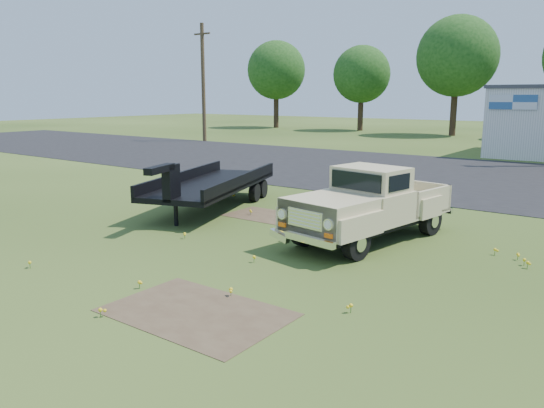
{
  "coord_description": "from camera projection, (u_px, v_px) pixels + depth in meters",
  "views": [
    {
      "loc": [
        7.43,
        -8.93,
        3.55
      ],
      "look_at": [
        0.12,
        1.0,
        1.02
      ],
      "focal_mm": 35.0,
      "sensor_mm": 36.0,
      "label": 1
    }
  ],
  "objects": [
    {
      "name": "treeline_c",
      "position": [
        457.0,
        56.0,
        46.49
      ],
      "size": [
        7.04,
        7.04,
        10.47
      ],
      "color": "#352418",
      "rests_on": "ground"
    },
    {
      "name": "vintage_pickup_truck",
      "position": [
        370.0,
        204.0,
        13.1
      ],
      "size": [
        2.83,
        5.37,
        1.85
      ],
      "primitive_type": null,
      "rotation": [
        0.0,
        0.0,
        -0.17
      ],
      "color": "#C5B584",
      "rests_on": "ground"
    },
    {
      "name": "asphalt_lot",
      "position": [
        453.0,
        176.0,
        23.91
      ],
      "size": [
        90.0,
        14.0,
        0.02
      ],
      "primitive_type": "cube",
      "color": "black",
      "rests_on": "ground"
    },
    {
      "name": "treeline_b",
      "position": [
        362.0,
        74.0,
        53.74
      ],
      "size": [
        5.76,
        5.76,
        8.57
      ],
      "color": "#352418",
      "rests_on": "ground"
    },
    {
      "name": "ground",
      "position": [
        242.0,
        254.0,
        12.07
      ],
      "size": [
        140.0,
        140.0,
        0.0
      ],
      "primitive_type": "plane",
      "color": "#2C4315",
      "rests_on": "ground"
    },
    {
      "name": "utility_pole_west",
      "position": [
        203.0,
        82.0,
        41.28
      ],
      "size": [
        1.6,
        0.3,
        9.0
      ],
      "color": "#3F2F1D",
      "rests_on": "ground"
    },
    {
      "name": "dirt_patch_a",
      "position": [
        197.0,
        313.0,
        8.83
      ],
      "size": [
        3.0,
        2.0,
        0.01
      ],
      "primitive_type": "cube",
      "color": "#4A3927",
      "rests_on": "ground"
    },
    {
      "name": "dirt_patch_b",
      "position": [
        265.0,
        215.0,
        15.99
      ],
      "size": [
        2.2,
        1.6,
        0.01
      ],
      "primitive_type": "cube",
      "color": "#4A3927",
      "rests_on": "ground"
    },
    {
      "name": "flatbed_trailer",
      "position": [
        212.0,
        181.0,
        16.89
      ],
      "size": [
        4.18,
        6.91,
        1.79
      ],
      "primitive_type": null,
      "rotation": [
        0.0,
        0.0,
        0.33
      ],
      "color": "black",
      "rests_on": "ground"
    },
    {
      "name": "treeline_a",
      "position": [
        276.0,
        70.0,
        58.63
      ],
      "size": [
        6.4,
        6.4,
        9.52
      ],
      "color": "#352418",
      "rests_on": "ground"
    }
  ]
}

